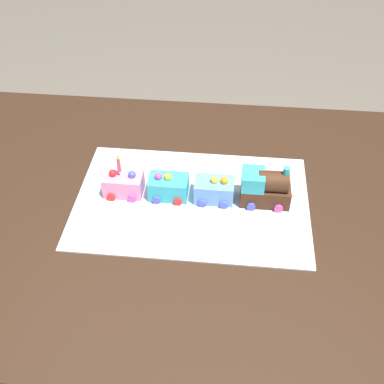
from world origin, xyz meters
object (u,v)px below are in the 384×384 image
(cake_car_hopper_sky_blue, at_px, (214,190))
(cake_car_caboose_bubblegum, at_px, (124,184))
(cake_locomotive, at_px, (265,188))
(cake_car_flatbed_turquoise, at_px, (168,187))
(birthday_candle, at_px, (119,163))
(dining_table, at_px, (173,234))

(cake_car_hopper_sky_blue, xyz_separation_m, cake_car_caboose_bubblegum, (0.24, 0.00, 0.00))
(cake_locomotive, relative_size, cake_car_flatbed_turquoise, 1.40)
(cake_car_caboose_bubblegum, bearing_deg, birthday_candle, 0.00)
(cake_locomotive, height_order, cake_car_flatbed_turquoise, cake_locomotive)
(dining_table, xyz_separation_m, cake_locomotive, (-0.23, -0.03, 0.16))
(cake_car_flatbed_turquoise, relative_size, birthday_candle, 1.89)
(cake_car_hopper_sky_blue, height_order, birthday_candle, birthday_candle)
(cake_locomotive, xyz_separation_m, cake_car_flatbed_turquoise, (0.25, -0.00, -0.02))
(cake_car_caboose_bubblegum, xyz_separation_m, birthday_candle, (0.01, 0.00, 0.07))
(cake_car_hopper_sky_blue, bearing_deg, cake_locomotive, 180.00)
(dining_table, distance_m, cake_car_flatbed_turquoise, 0.14)
(cake_car_flatbed_turquoise, distance_m, birthday_candle, 0.14)
(cake_car_caboose_bubblegum, bearing_deg, cake_locomotive, 180.00)
(cake_locomotive, bearing_deg, cake_car_flatbed_turquoise, -0.00)
(dining_table, relative_size, birthday_candle, 26.48)
(dining_table, relative_size, cake_car_hopper_sky_blue, 14.00)
(cake_locomotive, distance_m, cake_car_caboose_bubblegum, 0.37)
(dining_table, bearing_deg, birthday_candle, -14.19)
(cake_car_hopper_sky_blue, relative_size, birthday_candle, 1.89)
(dining_table, distance_m, cake_locomotive, 0.28)
(cake_car_flatbed_turquoise, relative_size, cake_car_caboose_bubblegum, 1.00)
(cake_locomotive, relative_size, cake_car_hopper_sky_blue, 1.40)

